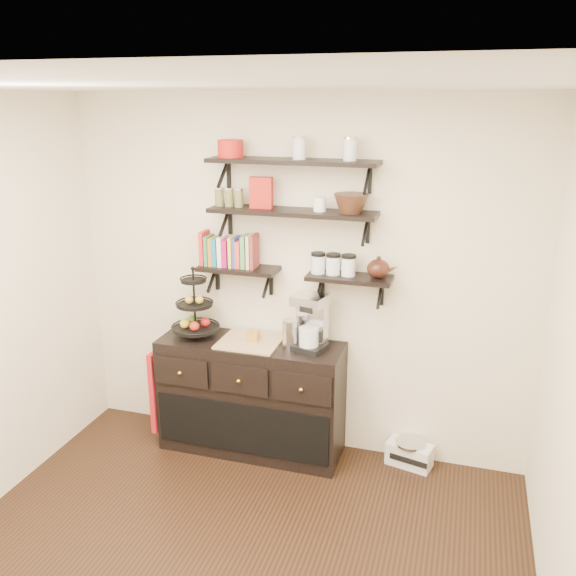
{
  "coord_description": "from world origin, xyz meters",
  "views": [
    {
      "loc": [
        1.2,
        -2.45,
        2.65
      ],
      "look_at": [
        0.11,
        1.15,
        1.47
      ],
      "focal_mm": 38.0,
      "sensor_mm": 36.0,
      "label": 1
    }
  ],
  "objects_px": {
    "coffee_maker": "(311,323)",
    "fruit_stand": "(196,314)",
    "sideboard": "(251,396)",
    "radio": "(409,453)"
  },
  "relations": [
    {
      "from": "coffee_maker",
      "to": "fruit_stand",
      "type": "bearing_deg",
      "value": -163.72
    },
    {
      "from": "coffee_maker",
      "to": "radio",
      "type": "distance_m",
      "value": 1.26
    },
    {
      "from": "sideboard",
      "to": "radio",
      "type": "xyz_separation_m",
      "value": [
        1.21,
        0.12,
        -0.35
      ]
    },
    {
      "from": "coffee_maker",
      "to": "radio",
      "type": "height_order",
      "value": "coffee_maker"
    },
    {
      "from": "coffee_maker",
      "to": "radio",
      "type": "relative_size",
      "value": 1.15
    },
    {
      "from": "sideboard",
      "to": "radio",
      "type": "distance_m",
      "value": 1.27
    },
    {
      "from": "coffee_maker",
      "to": "radio",
      "type": "xyz_separation_m",
      "value": [
        0.75,
        0.09,
        -1.0
      ]
    },
    {
      "from": "coffee_maker",
      "to": "sideboard",
      "type": "bearing_deg",
      "value": -161.73
    },
    {
      "from": "sideboard",
      "to": "coffee_maker",
      "type": "bearing_deg",
      "value": 3.54
    },
    {
      "from": "sideboard",
      "to": "fruit_stand",
      "type": "distance_m",
      "value": 0.77
    }
  ]
}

